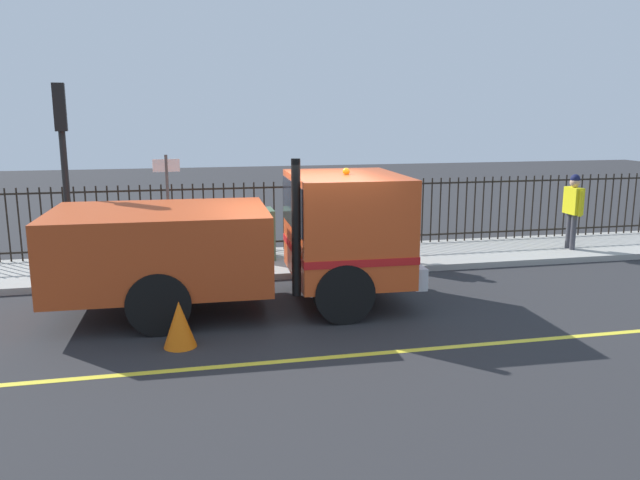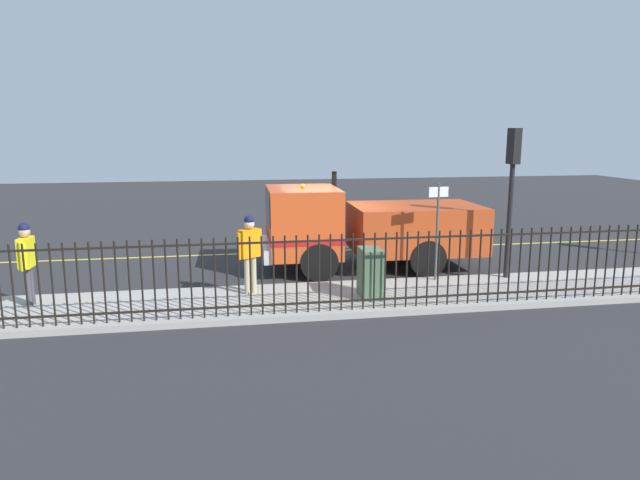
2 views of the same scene
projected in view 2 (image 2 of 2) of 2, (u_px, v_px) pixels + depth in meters
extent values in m
plane|color=#2B2B2D|center=(330.00, 267.00, 15.65)|extent=(57.03, 57.03, 0.00)
cube|color=#A3A099|center=(357.00, 298.00, 12.57)|extent=(2.45, 25.92, 0.13)
cube|color=yellow|center=(317.00, 251.00, 17.73)|extent=(0.12, 23.33, 0.01)
cube|color=#D84C1E|center=(303.00, 221.00, 14.99)|extent=(2.42, 1.90, 1.76)
cube|color=black|center=(303.00, 207.00, 14.91)|extent=(2.23, 1.93, 0.77)
cube|color=#B8411A|center=(415.00, 228.00, 15.47)|extent=(2.46, 3.50, 1.25)
cube|color=silver|center=(266.00, 249.00, 14.98)|extent=(2.26, 0.26, 0.36)
cube|color=red|center=(303.00, 235.00, 15.06)|extent=(2.44, 1.92, 0.12)
cylinder|color=black|center=(319.00, 262.00, 14.16)|extent=(0.33, 0.97, 0.96)
cylinder|color=black|center=(308.00, 245.00, 16.23)|extent=(0.33, 0.97, 0.96)
cylinder|color=black|center=(427.00, 258.00, 14.56)|extent=(0.33, 0.97, 0.96)
cylinder|color=black|center=(403.00, 242.00, 16.63)|extent=(0.33, 0.97, 0.96)
sphere|color=orange|center=(303.00, 186.00, 14.81)|extent=(0.12, 0.12, 0.12)
cylinder|color=black|center=(334.00, 208.00, 16.10)|extent=(0.14, 0.14, 2.11)
cube|color=orange|center=(250.00, 243.00, 12.46)|extent=(0.46, 0.54, 0.62)
sphere|color=beige|center=(249.00, 224.00, 12.37)|extent=(0.23, 0.23, 0.23)
sphere|color=#14193F|center=(249.00, 220.00, 12.36)|extent=(0.22, 0.22, 0.22)
cylinder|color=tan|center=(247.00, 276.00, 12.54)|extent=(0.12, 0.12, 0.84)
cylinder|color=tan|center=(254.00, 275.00, 12.65)|extent=(0.12, 0.12, 0.84)
cylinder|color=orange|center=(239.00, 246.00, 12.28)|extent=(0.09, 0.09, 0.59)
cylinder|color=orange|center=(260.00, 243.00, 12.65)|extent=(0.09, 0.09, 0.59)
cube|color=yellow|center=(26.00, 252.00, 11.57)|extent=(0.49, 0.22, 0.62)
sphere|color=tan|center=(24.00, 232.00, 11.49)|extent=(0.23, 0.23, 0.23)
sphere|color=#14193F|center=(24.00, 228.00, 11.48)|extent=(0.22, 0.22, 0.22)
cylinder|color=#3F3F47|center=(31.00, 285.00, 11.80)|extent=(0.12, 0.12, 0.83)
cylinder|color=#3F3F47|center=(28.00, 287.00, 11.62)|extent=(0.12, 0.12, 0.83)
cylinder|color=yellow|center=(31.00, 251.00, 11.85)|extent=(0.09, 0.09, 0.59)
cylinder|color=yellow|center=(22.00, 257.00, 11.31)|extent=(0.09, 0.09, 0.59)
cylinder|color=black|center=(13.00, 287.00, 10.30)|extent=(0.04, 0.04, 1.58)
cylinder|color=black|center=(26.00, 286.00, 10.34)|extent=(0.04, 0.04, 1.58)
cylinder|color=black|center=(39.00, 285.00, 10.38)|extent=(0.04, 0.04, 1.58)
cylinder|color=black|center=(52.00, 285.00, 10.42)|extent=(0.04, 0.04, 1.58)
cylinder|color=black|center=(65.00, 284.00, 10.45)|extent=(0.04, 0.04, 1.58)
cylinder|color=black|center=(78.00, 284.00, 10.49)|extent=(0.04, 0.04, 1.58)
cylinder|color=black|center=(91.00, 283.00, 10.53)|extent=(0.04, 0.04, 1.58)
cylinder|color=black|center=(104.00, 283.00, 10.57)|extent=(0.04, 0.04, 1.58)
cylinder|color=black|center=(117.00, 282.00, 10.61)|extent=(0.04, 0.04, 1.58)
cylinder|color=black|center=(129.00, 282.00, 10.64)|extent=(0.04, 0.04, 1.58)
cylinder|color=black|center=(142.00, 281.00, 10.68)|extent=(0.04, 0.04, 1.58)
cylinder|color=black|center=(154.00, 281.00, 10.72)|extent=(0.04, 0.04, 1.58)
cylinder|color=black|center=(167.00, 280.00, 10.76)|extent=(0.04, 0.04, 1.58)
cylinder|color=black|center=(179.00, 279.00, 10.80)|extent=(0.04, 0.04, 1.58)
cylinder|color=black|center=(191.00, 279.00, 10.83)|extent=(0.04, 0.04, 1.58)
cylinder|color=black|center=(203.00, 278.00, 10.87)|extent=(0.04, 0.04, 1.58)
cylinder|color=black|center=(215.00, 278.00, 10.91)|extent=(0.04, 0.04, 1.58)
cylinder|color=black|center=(227.00, 277.00, 10.95)|extent=(0.04, 0.04, 1.58)
cylinder|color=black|center=(239.00, 277.00, 10.99)|extent=(0.04, 0.04, 1.58)
cylinder|color=black|center=(250.00, 276.00, 11.02)|extent=(0.04, 0.04, 1.58)
cylinder|color=black|center=(262.00, 276.00, 11.06)|extent=(0.04, 0.04, 1.58)
cylinder|color=black|center=(274.00, 275.00, 11.10)|extent=(0.04, 0.04, 1.58)
cylinder|color=black|center=(285.00, 275.00, 11.14)|extent=(0.04, 0.04, 1.58)
cylinder|color=black|center=(297.00, 274.00, 11.18)|extent=(0.04, 0.04, 1.58)
cylinder|color=black|center=(308.00, 274.00, 11.21)|extent=(0.04, 0.04, 1.58)
cylinder|color=black|center=(319.00, 273.00, 11.25)|extent=(0.04, 0.04, 1.58)
cylinder|color=black|center=(330.00, 273.00, 11.29)|extent=(0.04, 0.04, 1.58)
cylinder|color=black|center=(342.00, 272.00, 11.33)|extent=(0.04, 0.04, 1.58)
cylinder|color=black|center=(353.00, 272.00, 11.37)|extent=(0.04, 0.04, 1.58)
cylinder|color=black|center=(364.00, 271.00, 11.41)|extent=(0.04, 0.04, 1.58)
cylinder|color=black|center=(374.00, 271.00, 11.44)|extent=(0.04, 0.04, 1.58)
cylinder|color=black|center=(385.00, 271.00, 11.48)|extent=(0.04, 0.04, 1.58)
cylinder|color=black|center=(396.00, 270.00, 11.52)|extent=(0.04, 0.04, 1.58)
cylinder|color=black|center=(407.00, 270.00, 11.56)|extent=(0.04, 0.04, 1.58)
cylinder|color=black|center=(417.00, 269.00, 11.60)|extent=(0.04, 0.04, 1.58)
cylinder|color=black|center=(428.00, 269.00, 11.63)|extent=(0.04, 0.04, 1.58)
cylinder|color=black|center=(438.00, 268.00, 11.67)|extent=(0.04, 0.04, 1.58)
cylinder|color=black|center=(449.00, 268.00, 11.71)|extent=(0.04, 0.04, 1.58)
cylinder|color=black|center=(459.00, 267.00, 11.75)|extent=(0.04, 0.04, 1.58)
cylinder|color=black|center=(469.00, 267.00, 11.79)|extent=(0.04, 0.04, 1.58)
cylinder|color=black|center=(479.00, 267.00, 11.82)|extent=(0.04, 0.04, 1.58)
cylinder|color=black|center=(490.00, 266.00, 11.86)|extent=(0.04, 0.04, 1.58)
cylinder|color=black|center=(500.00, 266.00, 11.90)|extent=(0.04, 0.04, 1.58)
cylinder|color=black|center=(510.00, 265.00, 11.94)|extent=(0.04, 0.04, 1.58)
cylinder|color=black|center=(520.00, 265.00, 11.98)|extent=(0.04, 0.04, 1.58)
cylinder|color=black|center=(529.00, 264.00, 12.01)|extent=(0.04, 0.04, 1.58)
cylinder|color=black|center=(539.00, 264.00, 12.05)|extent=(0.04, 0.04, 1.58)
cylinder|color=black|center=(549.00, 264.00, 12.09)|extent=(0.04, 0.04, 1.58)
cylinder|color=black|center=(559.00, 263.00, 12.13)|extent=(0.04, 0.04, 1.58)
cylinder|color=black|center=(568.00, 263.00, 12.17)|extent=(0.04, 0.04, 1.58)
cylinder|color=black|center=(578.00, 262.00, 12.21)|extent=(0.04, 0.04, 1.58)
cylinder|color=black|center=(587.00, 262.00, 12.24)|extent=(0.04, 0.04, 1.58)
cylinder|color=black|center=(597.00, 261.00, 12.28)|extent=(0.04, 0.04, 1.58)
cylinder|color=black|center=(606.00, 261.00, 12.32)|extent=(0.04, 0.04, 1.58)
cylinder|color=black|center=(616.00, 261.00, 12.36)|extent=(0.04, 0.04, 1.58)
cylinder|color=black|center=(625.00, 260.00, 12.40)|extent=(0.04, 0.04, 1.58)
cylinder|color=black|center=(634.00, 260.00, 12.43)|extent=(0.04, 0.04, 1.58)
cube|color=black|center=(370.00, 239.00, 11.30)|extent=(0.04, 22.03, 0.04)
cube|color=black|center=(368.00, 300.00, 11.54)|extent=(0.04, 22.03, 0.04)
cylinder|color=black|center=(510.00, 204.00, 13.72)|extent=(0.12, 0.12, 3.65)
cube|color=black|center=(514.00, 146.00, 13.46)|extent=(0.32, 0.24, 0.85)
sphere|color=red|center=(515.00, 135.00, 13.41)|extent=(0.16, 0.16, 0.16)
sphere|color=yellow|center=(514.00, 146.00, 13.46)|extent=(0.16, 0.16, 0.16)
sphere|color=green|center=(513.00, 157.00, 13.50)|extent=(0.16, 0.16, 0.16)
cube|color=#4C6B4C|center=(371.00, 273.00, 12.29)|extent=(0.73, 0.45, 1.08)
cone|color=orange|center=(388.00, 244.00, 17.18)|extent=(0.47, 0.47, 0.67)
cylinder|color=#4C4C4C|center=(437.00, 232.00, 13.62)|extent=(0.06, 0.06, 2.35)
cube|color=white|center=(439.00, 192.00, 13.43)|extent=(0.08, 0.50, 0.24)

